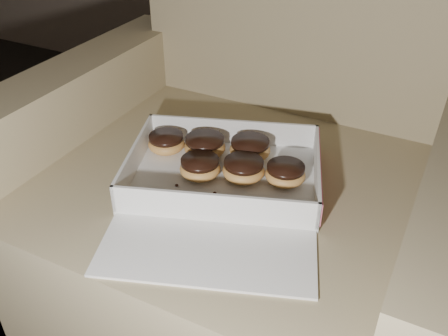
% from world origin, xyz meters
% --- Properties ---
extents(armchair, '(0.95, 0.80, 0.99)m').
position_xyz_m(armchair, '(0.88, 1.09, 0.31)').
color(armchair, '#897857').
rests_on(armchair, floor).
extents(bakery_box, '(0.48, 0.52, 0.06)m').
position_xyz_m(bakery_box, '(0.89, 0.96, 0.46)').
color(bakery_box, white).
rests_on(bakery_box, armchair).
extents(donut_a, '(0.08, 0.08, 0.04)m').
position_xyz_m(donut_a, '(0.91, 1.00, 0.47)').
color(donut_a, gold).
rests_on(donut_a, bakery_box).
extents(donut_b, '(0.08, 0.08, 0.04)m').
position_xyz_m(donut_b, '(0.89, 1.08, 0.48)').
color(donut_b, gold).
rests_on(donut_b, bakery_box).
extents(donut_c, '(0.08, 0.08, 0.04)m').
position_xyz_m(donut_c, '(0.83, 0.97, 0.47)').
color(donut_c, gold).
rests_on(donut_c, bakery_box).
extents(donut_d, '(0.08, 0.08, 0.04)m').
position_xyz_m(donut_d, '(0.98, 1.03, 0.47)').
color(donut_d, gold).
rests_on(donut_d, bakery_box).
extents(donut_e, '(0.08, 0.08, 0.04)m').
position_xyz_m(donut_e, '(0.72, 1.02, 0.47)').
color(donut_e, gold).
rests_on(donut_e, bakery_box).
extents(donut_f, '(0.09, 0.09, 0.04)m').
position_xyz_m(donut_f, '(0.80, 1.04, 0.48)').
color(donut_f, gold).
rests_on(donut_f, bakery_box).
extents(crumb_a, '(0.01, 0.01, 0.00)m').
position_xyz_m(crumb_a, '(0.80, 0.92, 0.45)').
color(crumb_a, black).
rests_on(crumb_a, bakery_box).
extents(crumb_b, '(0.01, 0.01, 0.00)m').
position_xyz_m(crumb_b, '(0.88, 0.88, 0.45)').
color(crumb_b, black).
rests_on(crumb_b, bakery_box).
extents(crumb_c, '(0.01, 0.01, 0.00)m').
position_xyz_m(crumb_c, '(0.78, 0.88, 0.45)').
color(crumb_c, black).
rests_on(crumb_c, bakery_box).
extents(crumb_d, '(0.01, 0.01, 0.00)m').
position_xyz_m(crumb_d, '(0.88, 0.93, 0.45)').
color(crumb_d, black).
rests_on(crumb_d, bakery_box).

